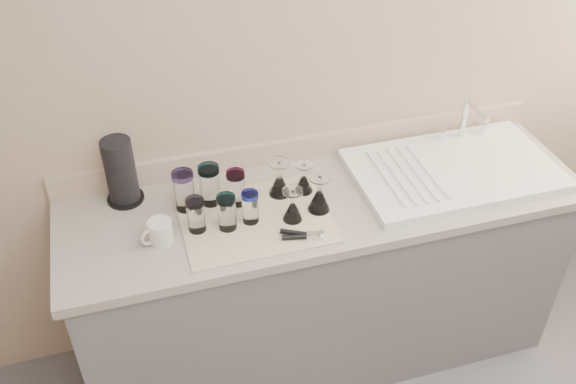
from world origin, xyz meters
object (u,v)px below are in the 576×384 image
object	(u,v)px
white_mug	(160,232)
paper_towel_roll	(121,172)
tumbler_lavender	(250,207)
tumbler_blue	(227,212)
can_opener	(302,235)
tumbler_teal	(184,190)
tumbler_cyan	(210,185)
tumbler_purple	(236,188)
goblet_back_right	(304,182)
sink_unit	(453,169)
goblet_front_left	(293,209)
tumbler_magenta	(196,215)
goblet_front_right	(319,198)
goblet_back_left	(279,183)

from	to	relation	value
white_mug	paper_towel_roll	world-z (taller)	paper_towel_roll
tumbler_lavender	tumbler_blue	bearing A→B (deg)	-172.53
can_opener	tumbler_teal	bearing A→B (deg)	142.39
tumbler_cyan	tumbler_purple	size ratio (longest dim) A/B	1.13
tumbler_lavender	goblet_back_right	bearing A→B (deg)	25.71
tumbler_cyan	white_mug	world-z (taller)	tumbler_cyan
tumbler_cyan	tumbler_blue	xyz separation A→B (m)	(0.03, -0.16, -0.01)
tumbler_cyan	paper_towel_roll	xyz separation A→B (m)	(-0.31, 0.12, 0.04)
can_opener	tumbler_lavender	bearing A→B (deg)	137.50
tumbler_purple	sink_unit	bearing A→B (deg)	-3.25
tumbler_purple	goblet_back_right	distance (m)	0.27
tumbler_purple	goblet_front_left	distance (m)	0.23
tumbler_magenta	goblet_front_left	bearing A→B (deg)	-6.86
white_mug	tumbler_teal	bearing A→B (deg)	53.60
tumbler_teal	white_mug	distance (m)	0.20
tumbler_cyan	tumbler_purple	world-z (taller)	tumbler_cyan
tumbler_cyan	goblet_front_right	bearing A→B (deg)	-22.54
sink_unit	tumbler_lavender	distance (m)	0.87
tumbler_cyan	goblet_front_right	distance (m)	0.41
goblet_back_left	can_opener	distance (m)	0.27
goblet_back_right	white_mug	world-z (taller)	goblet_back_right
tumbler_teal	goblet_back_right	size ratio (longest dim) A/B	1.26
tumbler_purple	white_mug	distance (m)	0.34
tumbler_lavender	white_mug	world-z (taller)	tumbler_lavender
tumbler_magenta	white_mug	bearing A→B (deg)	-171.45
tumbler_teal	goblet_front_left	size ratio (longest dim) A/B	1.21
tumbler_purple	tumbler_lavender	bearing A→B (deg)	-77.52
goblet_back_left	goblet_back_right	size ratio (longest dim) A/B	1.17
goblet_back_left	goblet_front_left	world-z (taller)	goblet_back_left
tumbler_cyan	can_opener	distance (m)	0.41
tumbler_magenta	tumbler_lavender	xyz separation A→B (m)	(0.20, -0.01, -0.00)
tumbler_lavender	tumbler_cyan	bearing A→B (deg)	128.11
tumbler_cyan	tumbler_magenta	bearing A→B (deg)	-118.69
tumbler_magenta	tumbler_purple	bearing A→B (deg)	32.30
tumbler_purple	tumbler_magenta	size ratio (longest dim) A/B	1.06
sink_unit	tumbler_magenta	bearing A→B (deg)	-176.88
goblet_back_left	goblet_front_right	distance (m)	0.18
tumbler_blue	goblet_back_right	bearing A→B (deg)	21.16
goblet_front_left	tumbler_cyan	bearing A→B (deg)	145.48
tumbler_teal	white_mug	size ratio (longest dim) A/B	1.22
sink_unit	tumbler_purple	bearing A→B (deg)	176.75
sink_unit	goblet_front_right	size ratio (longest dim) A/B	5.30
sink_unit	tumbler_cyan	xyz separation A→B (m)	(-0.99, 0.09, 0.07)
tumbler_lavender	paper_towel_roll	bearing A→B (deg)	147.95
goblet_front_left	goblet_front_right	bearing A→B (deg)	13.90
goblet_back_left	can_opener	xyz separation A→B (m)	(0.01, -0.27, -0.04)
tumbler_teal	goblet_back_left	xyz separation A→B (m)	(0.36, -0.02, -0.03)
goblet_front_left	goblet_front_right	distance (m)	0.11
sink_unit	tumbler_teal	world-z (taller)	sink_unit
sink_unit	goblet_back_right	size ratio (longest dim) A/B	6.38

